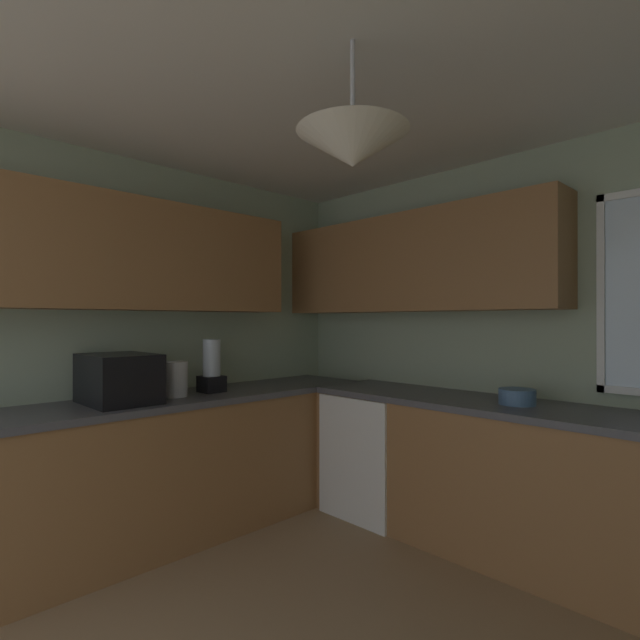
# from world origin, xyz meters

# --- Properties ---
(room_shell) EXTENTS (4.00, 3.51, 2.53)m
(room_shell) POSITION_xyz_m (-0.37, 0.49, 1.70)
(room_shell) COLOR #9EAD8E
(room_shell) RESTS_ON ground_plane
(counter_run_left) EXTENTS (0.65, 3.12, 0.90)m
(counter_run_left) POSITION_xyz_m (-1.63, 0.00, 0.45)
(counter_run_left) COLOR olive
(counter_run_left) RESTS_ON ground_plane
(counter_run_back) EXTENTS (3.09, 0.65, 0.90)m
(counter_run_back) POSITION_xyz_m (0.21, 1.39, 0.45)
(counter_run_back) COLOR olive
(counter_run_back) RESTS_ON ground_plane
(dishwasher) EXTENTS (0.60, 0.60, 0.85)m
(dishwasher) POSITION_xyz_m (-0.97, 1.36, 0.43)
(dishwasher) COLOR white
(dishwasher) RESTS_ON ground_plane
(microwave) EXTENTS (0.48, 0.36, 0.29)m
(microwave) POSITION_xyz_m (-1.63, -0.25, 1.04)
(microwave) COLOR black
(microwave) RESTS_ON counter_run_left
(kettle) EXTENTS (0.15, 0.15, 0.23)m
(kettle) POSITION_xyz_m (-1.61, 0.10, 1.01)
(kettle) COLOR #B7B7BC
(kettle) RESTS_ON counter_run_left
(bowl) EXTENTS (0.21, 0.21, 0.09)m
(bowl) POSITION_xyz_m (0.04, 1.39, 0.94)
(bowl) COLOR #4C7099
(bowl) RESTS_ON counter_run_back
(blender_appliance) EXTENTS (0.15, 0.15, 0.36)m
(blender_appliance) POSITION_xyz_m (-1.63, 0.38, 1.06)
(blender_appliance) COLOR black
(blender_appliance) RESTS_ON counter_run_left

